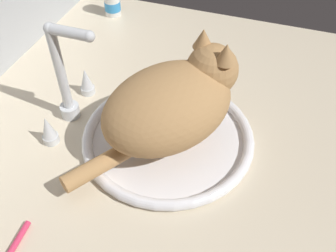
{
  "coord_description": "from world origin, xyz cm",
  "views": [
    {
      "loc": [
        -49.13,
        -22.45,
        59.69
      ],
      "look_at": [
        -0.51,
        -5.75,
        7.0
      ],
      "focal_mm": 40.48,
      "sensor_mm": 36.0,
      "label": 1
    }
  ],
  "objects": [
    {
      "name": "cat",
      "position": [
        1.02,
        -6.74,
        12.54
      ],
      "size": [
        35.99,
        30.27,
        17.84
      ],
      "color": "tan",
      "rests_on": "sink_basin"
    },
    {
      "name": "pill_bottle",
      "position": [
        41.39,
        25.62,
        6.97
      ],
      "size": [
        4.69,
        4.69,
        8.55
      ],
      "color": "white",
      "rests_on": "countertop"
    },
    {
      "name": "sink_basin",
      "position": [
        -0.51,
        -5.75,
        3.93
      ],
      "size": [
        34.3,
        34.3,
        2.16
      ],
      "color": "white",
      "rests_on": "countertop"
    },
    {
      "name": "countertop",
      "position": [
        0.0,
        0.0,
        1.5
      ],
      "size": [
        103.44,
        77.97,
        3.0
      ],
      "primitive_type": "cube",
      "color": "beige",
      "rests_on": "ground"
    },
    {
      "name": "faucet",
      "position": [
        -0.51,
        15.58,
        11.4
      ],
      "size": [
        19.07,
        10.82,
        22.28
      ],
      "color": "silver",
      "rests_on": "countertop"
    }
  ]
}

